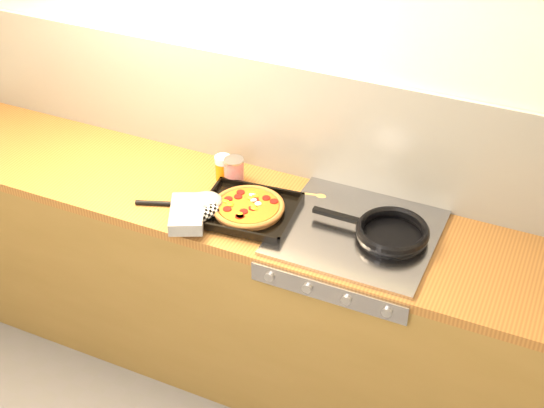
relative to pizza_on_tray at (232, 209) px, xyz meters
The scene contains 9 objects.
room_shell 0.44m from the pizza_on_tray, 84.73° to the left, with size 3.20×3.20×3.20m.
counter_run 0.50m from the pizza_on_tray, 70.37° to the left, with size 3.20×0.62×0.90m.
stovetop 0.50m from the pizza_on_tray, 11.90° to the left, with size 0.60×0.56×0.02m, color #9F9FA4.
pizza_on_tray is the anchor object (origin of this frame).
frying_pan 0.63m from the pizza_on_tray, 10.45° to the left, with size 0.46×0.28×0.05m.
tomato_can 0.24m from the pizza_on_tray, 114.81° to the left, with size 0.10×0.10×0.12m.
juice_glass 0.28m from the pizza_on_tray, 124.68° to the left, with size 0.07×0.07×0.11m.
wooden_spoon 0.31m from the pizza_on_tray, 53.27° to the left, with size 0.30×0.08×0.02m.
black_spatula 0.26m from the pizza_on_tray, behind, with size 0.28×0.15×0.02m.
Camera 1 is at (1.11, -1.14, 2.68)m, focal length 50.00 mm.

